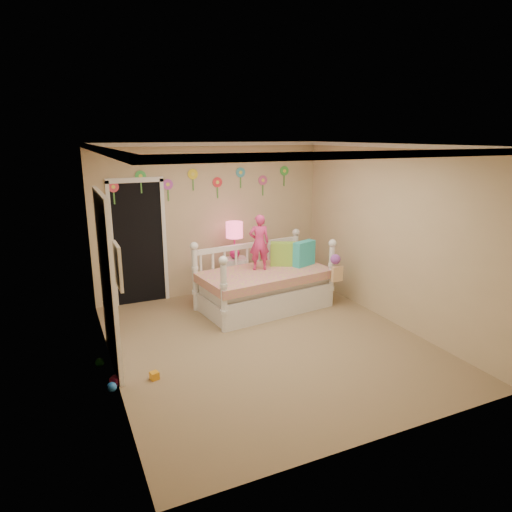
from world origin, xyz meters
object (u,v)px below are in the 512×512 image
child (259,242)px  nightstand (235,277)px  daybed (264,275)px  table_lamp (234,234)px

child → nightstand: child is taller
daybed → table_lamp: size_ratio=3.29×
child → table_lamp: size_ratio=1.42×
child → nightstand: bearing=-59.0°
daybed → child: (-0.04, 0.10, 0.51)m
nightstand → table_lamp: bearing=-84.2°
daybed → nightstand: bearing=99.5°
child → table_lamp: bearing=-59.0°
daybed → child: size_ratio=2.32×
daybed → nightstand: (-0.22, 0.72, -0.22)m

